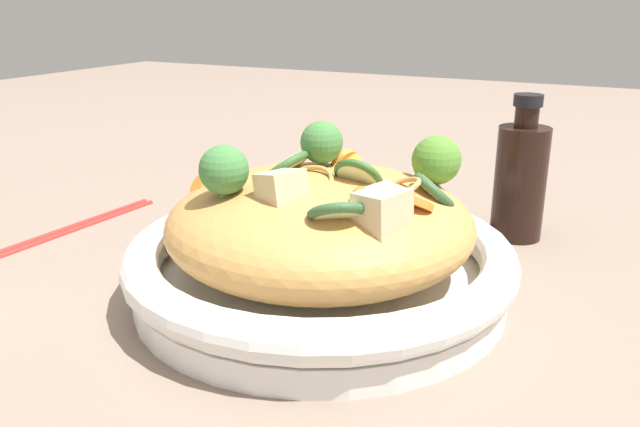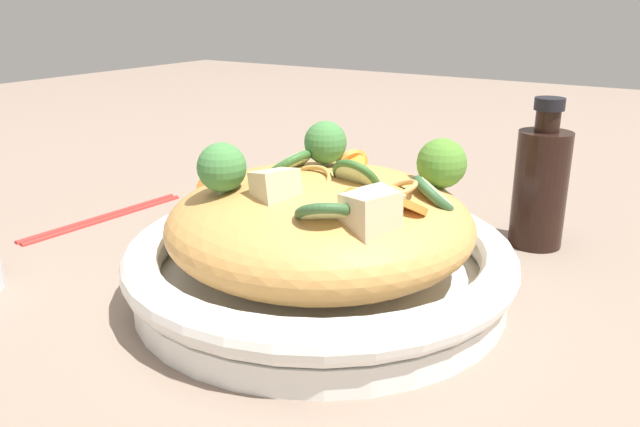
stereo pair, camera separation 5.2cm
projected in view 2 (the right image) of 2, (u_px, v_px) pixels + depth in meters
The scene contains 9 objects.
ground_plane at pixel (320, 294), 0.55m from camera, with size 3.00×3.00×0.00m, color #816E5F.
serving_bowl at pixel (320, 265), 0.54m from camera, with size 0.32×0.32×0.05m.
noodle_heap at pixel (320, 223), 0.52m from camera, with size 0.25×0.25×0.09m.
broccoli_florets at pixel (343, 161), 0.52m from camera, with size 0.17×0.18×0.07m.
carrot_coins at pixel (346, 179), 0.52m from camera, with size 0.22×0.16×0.04m.
zucchini_slices at pixel (346, 187), 0.49m from camera, with size 0.16×0.15×0.05m.
chicken_chunks at pixel (339, 202), 0.45m from camera, with size 0.12×0.06×0.04m.
soy_sauce_bottle at pixel (540, 185), 0.63m from camera, with size 0.05×0.05×0.15m.
chopsticks_pair at pixel (105, 216), 0.73m from camera, with size 0.03×0.20×0.01m.
Camera 2 is at (0.27, -0.42, 0.24)m, focal length 36.22 mm.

